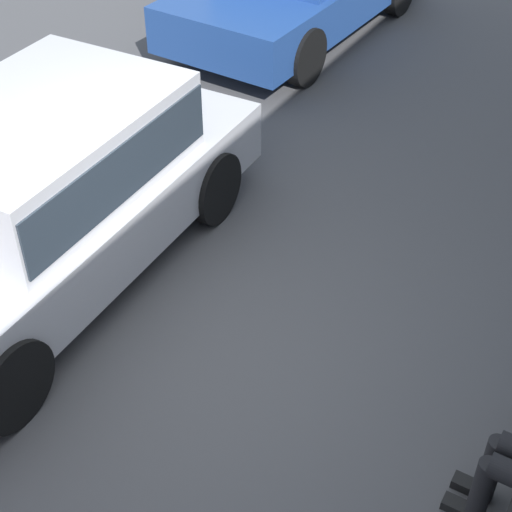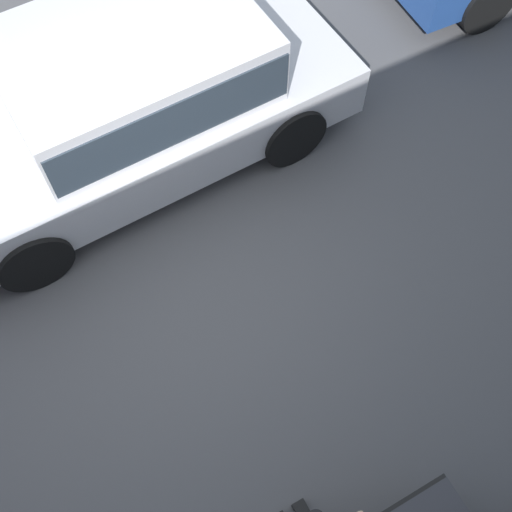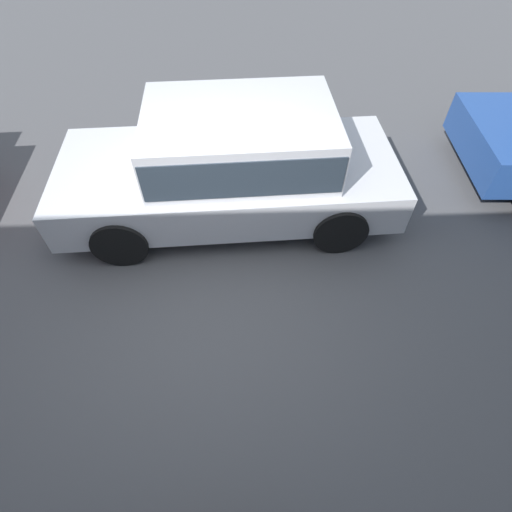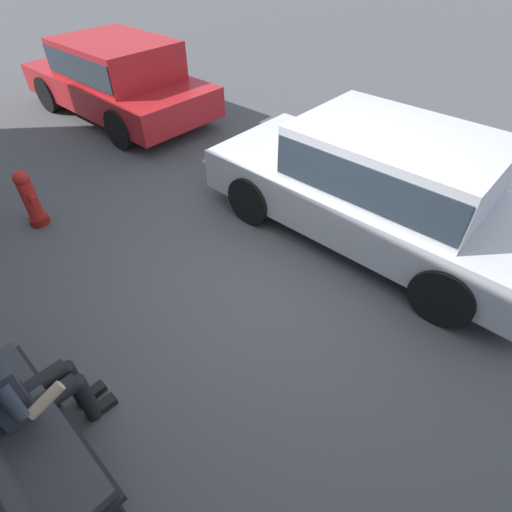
% 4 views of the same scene
% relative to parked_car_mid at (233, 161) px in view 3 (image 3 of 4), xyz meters
% --- Properties ---
extents(ground_plane, '(60.00, 60.00, 0.00)m').
position_rel_parked_car_mid_xyz_m(ground_plane, '(0.31, 1.50, -0.80)').
color(ground_plane, '#4C4C4F').
extents(parked_car_mid, '(4.33, 1.98, 1.47)m').
position_rel_parked_car_mid_xyz_m(parked_car_mid, '(0.00, 0.00, 0.00)').
color(parked_car_mid, silver).
rests_on(parked_car_mid, ground_plane).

